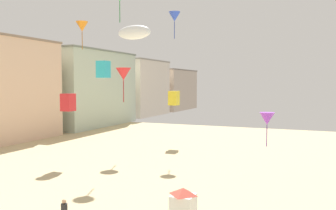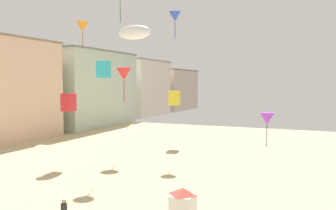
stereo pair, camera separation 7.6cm
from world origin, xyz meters
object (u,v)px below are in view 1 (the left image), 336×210
(kite_purple_delta, at_px, (267,119))
(kite_yellow_box, at_px, (174,98))
(kite_red_delta, at_px, (123,74))
(kite_blue_delta, at_px, (174,17))
(lifeguard_stand, at_px, (183,202))
(kite_orange_delta, at_px, (82,27))
(kite_white_parafoil, at_px, (134,32))
(kite_cyan_box, at_px, (103,69))
(kite_red_box, at_px, (68,102))

(kite_purple_delta, height_order, kite_yellow_box, kite_yellow_box)
(kite_red_delta, height_order, kite_purple_delta, kite_red_delta)
(kite_blue_delta, relative_size, kite_red_delta, 0.83)
(kite_blue_delta, xyz_separation_m, kite_yellow_box, (-1.19, 2.80, -9.33))
(lifeguard_stand, xyz_separation_m, kite_blue_delta, (-9.20, 21.64, 13.33))
(kite_blue_delta, xyz_separation_m, kite_purple_delta, (12.42, -16.03, -9.59))
(lifeguard_stand, height_order, kite_red_delta, kite_red_delta)
(kite_purple_delta, relative_size, kite_orange_delta, 0.68)
(kite_white_parafoil, height_order, kite_orange_delta, kite_orange_delta)
(lifeguard_stand, bearing_deg, kite_cyan_box, 130.95)
(kite_blue_delta, bearing_deg, lifeguard_stand, -66.96)
(kite_red_delta, bearing_deg, kite_blue_delta, 55.32)
(kite_blue_delta, height_order, kite_purple_delta, kite_blue_delta)
(kite_cyan_box, relative_size, kite_yellow_box, 0.71)
(kite_red_delta, xyz_separation_m, kite_cyan_box, (4.09, -10.01, 0.08))
(kite_blue_delta, relative_size, kite_orange_delta, 0.99)
(kite_white_parafoil, xyz_separation_m, kite_yellow_box, (-4.20, 17.93, -5.46))
(lifeguard_stand, height_order, kite_red_box, kite_red_box)
(kite_cyan_box, bearing_deg, kite_yellow_box, 95.24)
(kite_cyan_box, distance_m, kite_orange_delta, 14.40)
(kite_cyan_box, distance_m, kite_yellow_box, 18.35)
(kite_purple_delta, bearing_deg, kite_red_box, 163.78)
(lifeguard_stand, relative_size, kite_blue_delta, 0.85)
(lifeguard_stand, relative_size, kite_cyan_box, 2.04)
(kite_red_box, xyz_separation_m, kite_orange_delta, (-2.05, 5.11, 7.95))
(kite_blue_delta, distance_m, kite_yellow_box, 9.81)
(kite_red_delta, relative_size, kite_purple_delta, 1.76)
(kite_red_delta, xyz_separation_m, kite_orange_delta, (-5.06, -0.13, 5.20))
(kite_blue_delta, height_order, kite_red_delta, kite_blue_delta)
(kite_cyan_box, height_order, kite_white_parafoil, kite_white_parafoil)
(kite_blue_delta, height_order, kite_orange_delta, kite_blue_delta)
(kite_blue_delta, bearing_deg, kite_purple_delta, -52.22)
(kite_blue_delta, bearing_deg, kite_red_delta, -124.68)
(kite_red_box, height_order, kite_cyan_box, kite_cyan_box)
(kite_purple_delta, xyz_separation_m, kite_yellow_box, (-13.62, 18.83, 0.26))
(kite_blue_delta, height_order, kite_red_box, kite_blue_delta)
(kite_orange_delta, bearing_deg, kite_white_parafoil, -39.86)
(kite_red_delta, xyz_separation_m, kite_white_parafoil, (6.64, -9.89, 2.68))
(kite_red_delta, relative_size, kite_cyan_box, 2.89)
(kite_red_box, xyz_separation_m, kite_purple_delta, (19.06, -5.55, -0.30))
(kite_blue_delta, xyz_separation_m, kite_orange_delta, (-8.68, -5.37, -1.35))
(kite_orange_delta, bearing_deg, lifeguard_stand, -42.28)
(kite_purple_delta, bearing_deg, kite_red_delta, 146.10)
(lifeguard_stand, height_order, kite_blue_delta, kite_blue_delta)
(lifeguard_stand, height_order, kite_purple_delta, kite_purple_delta)
(kite_red_delta, relative_size, kite_yellow_box, 2.05)
(kite_red_box, height_order, kite_purple_delta, kite_red_box)
(kite_blue_delta, distance_m, kite_white_parafoil, 15.91)
(kite_purple_delta, distance_m, kite_orange_delta, 25.04)
(kite_red_box, relative_size, kite_orange_delta, 0.55)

